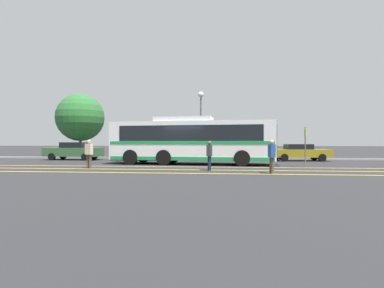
{
  "coord_description": "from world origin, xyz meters",
  "views": [
    {
      "loc": [
        2.5,
        -19.79,
        1.48
      ],
      "look_at": [
        0.43,
        0.37,
        1.37
      ],
      "focal_mm": 28.0,
      "sensor_mm": 36.0,
      "label": 1
    }
  ],
  "objects_px": {
    "transit_bus": "(192,140)",
    "pedestrian_1": "(209,154)",
    "parked_car_3": "(299,152)",
    "bus_stop_sign": "(305,142)",
    "pedestrian_0": "(89,152)",
    "street_lamp": "(201,109)",
    "pedestrian_2": "(272,155)",
    "parked_car_2": "(212,152)",
    "tree_0": "(80,118)",
    "parked_car_0": "(74,151)",
    "parked_car_1": "(142,152)"
  },
  "relations": [
    {
      "from": "transit_bus",
      "to": "pedestrian_1",
      "type": "height_order",
      "value": "transit_bus"
    },
    {
      "from": "parked_car_3",
      "to": "bus_stop_sign",
      "type": "relative_size",
      "value": 2.02
    },
    {
      "from": "parked_car_3",
      "to": "pedestrian_0",
      "type": "distance_m",
      "value": 16.1
    },
    {
      "from": "street_lamp",
      "to": "pedestrian_2",
      "type": "bearing_deg",
      "value": -71.14
    },
    {
      "from": "parked_car_2",
      "to": "pedestrian_1",
      "type": "xyz_separation_m",
      "value": [
        0.14,
        -9.04,
        0.18
      ]
    },
    {
      "from": "bus_stop_sign",
      "to": "pedestrian_1",
      "type": "bearing_deg",
      "value": -61.91
    },
    {
      "from": "parked_car_2",
      "to": "pedestrian_1",
      "type": "distance_m",
      "value": 9.04
    },
    {
      "from": "street_lamp",
      "to": "tree_0",
      "type": "bearing_deg",
      "value": 165.76
    },
    {
      "from": "parked_car_3",
      "to": "bus_stop_sign",
      "type": "distance_m",
      "value": 6.8
    },
    {
      "from": "bus_stop_sign",
      "to": "parked_car_2",
      "type": "bearing_deg",
      "value": -134.72
    },
    {
      "from": "transit_bus",
      "to": "parked_car_3",
      "type": "height_order",
      "value": "transit_bus"
    },
    {
      "from": "parked_car_0",
      "to": "bus_stop_sign",
      "type": "distance_m",
      "value": 18.52
    },
    {
      "from": "transit_bus",
      "to": "parked_car_1",
      "type": "relative_size",
      "value": 2.4
    },
    {
      "from": "parked_car_0",
      "to": "tree_0",
      "type": "bearing_deg",
      "value": 23.21
    },
    {
      "from": "bus_stop_sign",
      "to": "tree_0",
      "type": "distance_m",
      "value": 23.41
    },
    {
      "from": "parked_car_0",
      "to": "pedestrian_2",
      "type": "distance_m",
      "value": 17.88
    },
    {
      "from": "bus_stop_sign",
      "to": "street_lamp",
      "type": "xyz_separation_m",
      "value": [
        -6.79,
        8.85,
        2.98
      ]
    },
    {
      "from": "pedestrian_1",
      "to": "bus_stop_sign",
      "type": "bearing_deg",
      "value": -56.09
    },
    {
      "from": "parked_car_0",
      "to": "street_lamp",
      "type": "xyz_separation_m",
      "value": [
        10.66,
        2.68,
        3.73
      ]
    },
    {
      "from": "transit_bus",
      "to": "parked_car_3",
      "type": "bearing_deg",
      "value": 124.07
    },
    {
      "from": "parked_car_2",
      "to": "street_lamp",
      "type": "height_order",
      "value": "street_lamp"
    },
    {
      "from": "pedestrian_1",
      "to": "tree_0",
      "type": "xyz_separation_m",
      "value": [
        -14.31,
        14.52,
        3.24
      ]
    },
    {
      "from": "parked_car_0",
      "to": "bus_stop_sign",
      "type": "xyz_separation_m",
      "value": [
        17.45,
        -6.17,
        0.75
      ]
    },
    {
      "from": "transit_bus",
      "to": "pedestrian_1",
      "type": "relative_size",
      "value": 7.28
    },
    {
      "from": "parked_car_2",
      "to": "pedestrian_0",
      "type": "height_order",
      "value": "pedestrian_0"
    },
    {
      "from": "pedestrian_2",
      "to": "bus_stop_sign",
      "type": "distance_m",
      "value": 4.49
    },
    {
      "from": "parked_car_2",
      "to": "tree_0",
      "type": "xyz_separation_m",
      "value": [
        -14.16,
        5.48,
        3.42
      ]
    },
    {
      "from": "parked_car_3",
      "to": "tree_0",
      "type": "height_order",
      "value": "tree_0"
    },
    {
      "from": "parked_car_1",
      "to": "tree_0",
      "type": "xyz_separation_m",
      "value": [
        -8.17,
        5.56,
        3.42
      ]
    },
    {
      "from": "parked_car_2",
      "to": "pedestrian_0",
      "type": "relative_size",
      "value": 2.85
    },
    {
      "from": "parked_car_3",
      "to": "tree_0",
      "type": "bearing_deg",
      "value": -109.32
    },
    {
      "from": "parked_car_3",
      "to": "pedestrian_0",
      "type": "xyz_separation_m",
      "value": [
        -13.73,
        -8.4,
        0.22
      ]
    },
    {
      "from": "transit_bus",
      "to": "parked_car_1",
      "type": "bearing_deg",
      "value": -128.88
    },
    {
      "from": "parked_car_1",
      "to": "parked_car_3",
      "type": "xyz_separation_m",
      "value": [
        12.97,
        0.03,
        0.01
      ]
    },
    {
      "from": "parked_car_1",
      "to": "pedestrian_0",
      "type": "relative_size",
      "value": 2.91
    },
    {
      "from": "parked_car_3",
      "to": "parked_car_2",
      "type": "bearing_deg",
      "value": -95.12
    },
    {
      "from": "pedestrian_0",
      "to": "street_lamp",
      "type": "xyz_separation_m",
      "value": [
        5.63,
        10.62,
        3.57
      ]
    },
    {
      "from": "parked_car_2",
      "to": "street_lamp",
      "type": "xyz_separation_m",
      "value": [
        -1.12,
        2.17,
        3.79
      ]
    },
    {
      "from": "pedestrian_2",
      "to": "street_lamp",
      "type": "xyz_separation_m",
      "value": [
        -4.28,
        12.52,
        3.58
      ]
    },
    {
      "from": "transit_bus",
      "to": "tree_0",
      "type": "bearing_deg",
      "value": -123.13
    },
    {
      "from": "pedestrian_0",
      "to": "tree_0",
      "type": "distance_m",
      "value": 16.1
    },
    {
      "from": "pedestrian_2",
      "to": "street_lamp",
      "type": "bearing_deg",
      "value": 5.56
    },
    {
      "from": "parked_car_0",
      "to": "parked_car_2",
      "type": "xyz_separation_m",
      "value": [
        11.78,
        0.51,
        -0.07
      ]
    },
    {
      "from": "transit_bus",
      "to": "parked_car_0",
      "type": "height_order",
      "value": "transit_bus"
    },
    {
      "from": "parked_car_0",
      "to": "pedestrian_1",
      "type": "xyz_separation_m",
      "value": [
        11.92,
        -8.53,
        0.12
      ]
    },
    {
      "from": "street_lamp",
      "to": "tree_0",
      "type": "distance_m",
      "value": 13.46
    },
    {
      "from": "street_lamp",
      "to": "pedestrian_1",
      "type": "bearing_deg",
      "value": -83.56
    },
    {
      "from": "parked_car_1",
      "to": "street_lamp",
      "type": "distance_m",
      "value": 6.57
    },
    {
      "from": "bus_stop_sign",
      "to": "tree_0",
      "type": "relative_size",
      "value": 0.36
    },
    {
      "from": "parked_car_0",
      "to": "pedestrian_1",
      "type": "bearing_deg",
      "value": -124.07
    }
  ]
}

